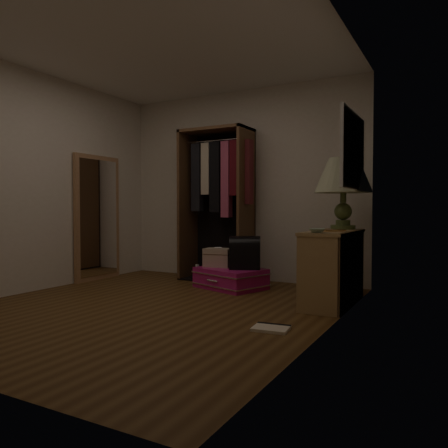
{
  "coord_description": "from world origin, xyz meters",
  "views": [
    {
      "loc": [
        2.67,
        -3.43,
        0.97
      ],
      "look_at": [
        0.3,
        0.95,
        0.8
      ],
      "focal_mm": 35.0,
      "sensor_mm": 36.0,
      "label": 1
    }
  ],
  "objects": [
    {
      "name": "floor_book",
      "position": [
        1.35,
        -0.18,
        0.01
      ],
      "size": [
        0.31,
        0.26,
        0.03
      ],
      "rotation": [
        0.0,
        0.0,
        0.11
      ],
      "color": "#F4E9CD",
      "rests_on": "ground"
    },
    {
      "name": "floor_mirror",
      "position": [
        -1.7,
        1.0,
        0.85
      ],
      "size": [
        0.06,
        0.8,
        1.7
      ],
      "color": "#AA7A52",
      "rests_on": "ground"
    },
    {
      "name": "black_bag",
      "position": [
        0.4,
        1.3,
        0.45
      ],
      "size": [
        0.43,
        0.37,
        0.4
      ],
      "rotation": [
        0.0,
        0.0,
        0.41
      ],
      "color": "black",
      "rests_on": "pink_suitcase"
    },
    {
      "name": "open_wardrobe",
      "position": [
        -0.21,
        1.77,
        1.22
      ],
      "size": [
        1.01,
        0.5,
        2.05
      ],
      "color": "brown",
      "rests_on": "ground"
    },
    {
      "name": "room_walls",
      "position": [
        0.08,
        0.04,
        1.5
      ],
      "size": [
        3.52,
        4.02,
        2.6
      ],
      "color": "silver",
      "rests_on": "ground"
    },
    {
      "name": "table_lamp",
      "position": [
        1.54,
        1.42,
        1.32
      ],
      "size": [
        0.81,
        0.81,
        0.78
      ],
      "rotation": [
        0.0,
        0.0,
        0.36
      ],
      "color": "#45592B",
      "rests_on": "console_bookshelf"
    },
    {
      "name": "ceramic_bowl",
      "position": [
        1.49,
        0.59,
        0.77
      ],
      "size": [
        0.18,
        0.18,
        0.04
      ],
      "primitive_type": "imported",
      "rotation": [
        0.0,
        0.0,
        0.18
      ],
      "color": "#A1C1A9",
      "rests_on": "console_bookshelf"
    },
    {
      "name": "console_bookshelf",
      "position": [
        1.53,
        1.05,
        0.39
      ],
      "size": [
        0.42,
        1.12,
        0.75
      ],
      "color": "#A27E4E",
      "rests_on": "ground"
    },
    {
      "name": "white_jug",
      "position": [
        -0.45,
        1.58,
        0.09
      ],
      "size": [
        0.15,
        0.15,
        0.22
      ],
      "rotation": [
        0.0,
        0.0,
        0.23
      ],
      "color": "silver",
      "rests_on": "ground"
    },
    {
      "name": "ground",
      "position": [
        0.0,
        0.0,
        0.0
      ],
      "size": [
        4.0,
        4.0,
        0.0
      ],
      "primitive_type": "plane",
      "color": "#523417",
      "rests_on": "ground"
    },
    {
      "name": "pink_suitcase",
      "position": [
        0.21,
        1.28,
        0.12
      ],
      "size": [
        0.96,
        0.82,
        0.25
      ],
      "rotation": [
        0.0,
        0.0,
        -0.33
      ],
      "color": "#BC1772",
      "rests_on": "ground"
    },
    {
      "name": "brass_tray",
      "position": [
        1.54,
        0.95,
        0.76
      ],
      "size": [
        0.33,
        0.33,
        0.02
      ],
      "rotation": [
        0.0,
        0.0,
        0.19
      ],
      "color": "#B48245",
      "rests_on": "console_bookshelf"
    },
    {
      "name": "train_case",
      "position": [
        0.02,
        1.32,
        0.36
      ],
      "size": [
        0.37,
        0.28,
        0.25
      ],
      "rotation": [
        0.0,
        0.0,
        0.14
      ],
      "color": "tan",
      "rests_on": "pink_suitcase"
    }
  ]
}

